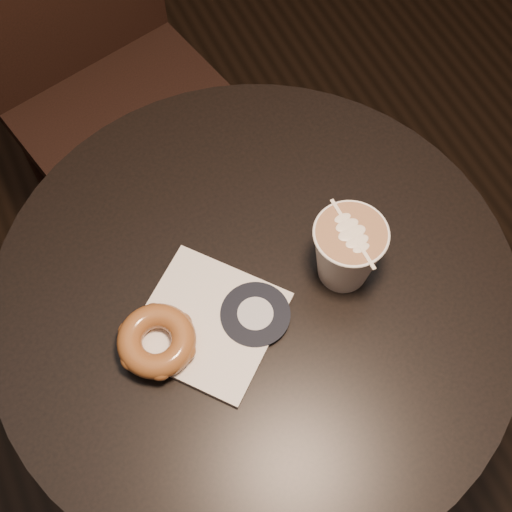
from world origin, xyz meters
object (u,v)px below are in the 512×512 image
object	(u,v)px
cafe_table	(256,345)
pastry_bag	(208,323)
latte_cup	(347,253)
chair	(96,55)
doughnut	(157,341)

from	to	relation	value
cafe_table	pastry_bag	distance (m)	0.22
latte_cup	chair	bearing A→B (deg)	101.86
cafe_table	chair	bearing A→B (deg)	92.21
doughnut	pastry_bag	bearing A→B (deg)	1.98
cafe_table	latte_cup	distance (m)	0.28
chair	pastry_bag	size ratio (longest dim) A/B	6.18
doughnut	latte_cup	size ratio (longest dim) A/B	0.94
cafe_table	latte_cup	world-z (taller)	latte_cup
pastry_bag	latte_cup	bearing A→B (deg)	-41.27
cafe_table	chair	size ratio (longest dim) A/B	0.73
cafe_table	pastry_bag	size ratio (longest dim) A/B	4.53
chair	doughnut	world-z (taller)	chair
cafe_table	latte_cup	size ratio (longest dim) A/B	7.22
chair	latte_cup	bearing A→B (deg)	-90.94
chair	cafe_table	bearing A→B (deg)	-100.60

